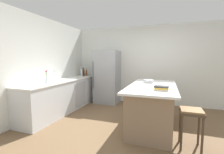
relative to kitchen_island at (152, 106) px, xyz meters
name	(u,v)px	position (x,y,z in m)	size (l,w,h in m)	color
ground_plane	(129,130)	(-0.42, -0.35, -0.47)	(7.20, 7.20, 0.00)	brown
wall_rear	(145,65)	(-0.42, 1.90, 0.83)	(6.00, 0.10, 2.60)	silver
wall_left	(36,67)	(-2.87, -0.35, 0.83)	(0.10, 6.00, 2.60)	silver
counter_run_left	(64,95)	(-2.51, 0.28, -0.01)	(0.67, 2.97, 0.90)	silver
kitchen_island	(152,106)	(0.00, 0.00, 0.00)	(0.98, 2.01, 0.92)	#8E755B
refrigerator	(107,77)	(-1.64, 1.51, 0.43)	(0.80, 0.71, 1.79)	#93969B
bar_stool	(191,116)	(0.69, -0.66, 0.08)	(0.36, 0.36, 0.66)	#473828
sink_faucet	(55,75)	(-2.55, -0.04, 0.60)	(0.15, 0.05, 0.30)	silver
flower_vase	(47,79)	(-2.47, -0.43, 0.55)	(0.08, 0.08, 0.33)	silver
vinegar_bottle	(86,73)	(-2.51, 1.64, 0.54)	(0.05, 0.05, 0.25)	#994C23
syrup_bottle	(84,72)	(-2.57, 1.55, 0.56)	(0.07, 0.07, 0.29)	#5B3319
whiskey_bottle	(82,73)	(-2.58, 1.47, 0.55)	(0.08, 0.08, 0.29)	brown
soda_bottle	(82,72)	(-2.56, 1.37, 0.58)	(0.07, 0.07, 0.38)	silver
cookbook_stack	(161,88)	(0.20, -0.53, 0.50)	(0.26, 0.18, 0.09)	silver
mixing_bowl	(149,81)	(-0.12, 0.38, 0.49)	(0.25, 0.25, 0.08)	#B2B5BA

